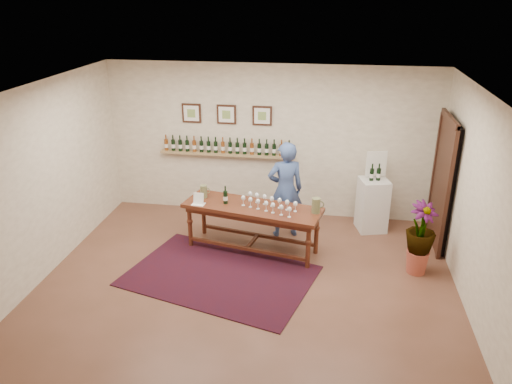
# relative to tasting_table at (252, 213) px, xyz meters

# --- Properties ---
(ground) EXTENTS (6.00, 6.00, 0.00)m
(ground) POSITION_rel_tasting_table_xyz_m (0.09, -0.98, -0.67)
(ground) COLOR brown
(ground) RESTS_ON ground
(room_shell) EXTENTS (6.00, 6.00, 6.00)m
(room_shell) POSITION_rel_tasting_table_xyz_m (2.20, 0.88, 0.45)
(room_shell) COLOR white
(room_shell) RESTS_ON ground
(rug) EXTENTS (3.05, 2.43, 0.01)m
(rug) POSITION_rel_tasting_table_xyz_m (-0.35, -0.89, -0.66)
(rug) COLOR #4B0D0D
(rug) RESTS_ON ground
(tasting_table) EXTENTS (2.31, 1.15, 0.78)m
(tasting_table) POSITION_rel_tasting_table_xyz_m (0.00, 0.00, 0.00)
(tasting_table) COLOR #412110
(tasting_table) RESTS_ON ground
(table_glasses) EXTENTS (1.29, 0.75, 0.18)m
(table_glasses) POSITION_rel_tasting_table_xyz_m (0.27, -0.06, 0.21)
(table_glasses) COLOR white
(table_glasses) RESTS_ON tasting_table
(table_bottles) EXTENTS (0.30, 0.20, 0.29)m
(table_bottles) POSITION_rel_tasting_table_xyz_m (-0.43, 0.07, 0.26)
(table_bottles) COLOR black
(table_bottles) RESTS_ON tasting_table
(pitcher_left) EXTENTS (0.17, 0.17, 0.21)m
(pitcher_left) POSITION_rel_tasting_table_xyz_m (-0.85, 0.22, 0.22)
(pitcher_left) COLOR #676B42
(pitcher_left) RESTS_ON tasting_table
(pitcher_right) EXTENTS (0.17, 0.17, 0.24)m
(pitcher_right) POSITION_rel_tasting_table_xyz_m (1.01, -0.10, 0.24)
(pitcher_right) COLOR #676B42
(pitcher_right) RESTS_ON tasting_table
(menu_card) EXTENTS (0.22, 0.17, 0.19)m
(menu_card) POSITION_rel_tasting_table_xyz_m (-0.86, -0.05, 0.21)
(menu_card) COLOR white
(menu_card) RESTS_ON tasting_table
(display_pedestal) EXTENTS (0.57, 0.57, 0.94)m
(display_pedestal) POSITION_rel_tasting_table_xyz_m (1.96, 1.07, -0.20)
(display_pedestal) COLOR white
(display_pedestal) RESTS_ON ground
(pedestal_bottles) EXTENTS (0.28, 0.14, 0.27)m
(pedestal_bottles) POSITION_rel_tasting_table_xyz_m (1.96, 1.04, 0.41)
(pedestal_bottles) COLOR black
(pedestal_bottles) RESTS_ON display_pedestal
(info_sign) EXTENTS (0.35, 0.11, 0.50)m
(info_sign) POSITION_rel_tasting_table_xyz_m (1.97, 1.19, 0.52)
(info_sign) COLOR white
(info_sign) RESTS_ON display_pedestal
(potted_plant) EXTENTS (0.72, 0.72, 0.98)m
(potted_plant) POSITION_rel_tasting_table_xyz_m (2.56, -0.32, -0.09)
(potted_plant) COLOR #AA4B38
(potted_plant) RESTS_ON ground
(person) EXTENTS (0.71, 0.58, 1.68)m
(person) POSITION_rel_tasting_table_xyz_m (0.47, 0.61, 0.18)
(person) COLOR #395087
(person) RESTS_ON ground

